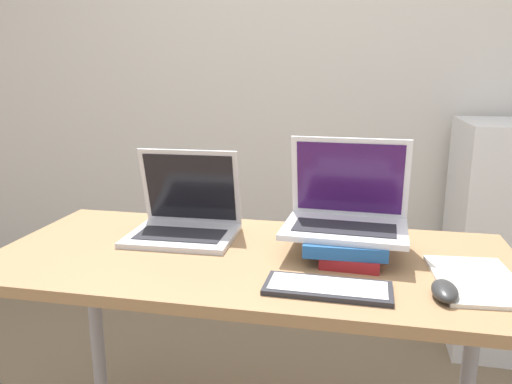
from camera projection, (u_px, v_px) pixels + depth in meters
name	position (u px, v px, depth m)	size (l,w,h in m)	color
wall_back	(311.00, 57.00, 2.66)	(8.00, 0.05, 2.70)	silver
desk	(252.00, 286.00, 1.41)	(1.45, 0.66, 0.78)	#9E754C
laptop_left	(185.00, 219.00, 1.55)	(0.33, 0.27, 0.26)	silver
book_stack	(348.00, 244.00, 1.37)	(0.22, 0.26, 0.06)	maroon
laptop_on_books	(346.00, 211.00, 1.40)	(0.35, 0.26, 0.25)	silver
wireless_keyboard	(328.00, 288.00, 1.16)	(0.30, 0.13, 0.01)	#28282D
mouse	(445.00, 291.00, 1.12)	(0.06, 0.11, 0.03)	#2D2D2D
notepad	(476.00, 280.00, 1.20)	(0.22, 0.31, 0.01)	white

